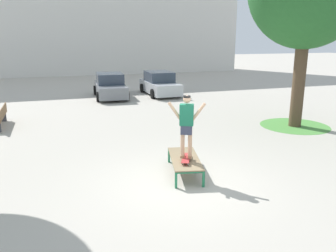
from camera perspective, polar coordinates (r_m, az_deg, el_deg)
The scene contains 8 objects.
ground_plane at distance 9.04m, azimuth 2.42°, elevation -9.56°, with size 120.00×120.00×0.00m, color #B2AA9E.
skate_box at distance 9.51m, azimuth 2.81°, elevation -5.60°, with size 1.16×2.02×0.46m.
skateboard at distance 9.25m, azimuth 3.02°, elevation -5.38°, with size 0.52×0.81×0.09m.
skater at distance 8.96m, azimuth 3.11°, elevation 0.61°, with size 0.94×0.50×1.69m.
grass_patch_near_right at distance 15.65m, azimuth 20.33°, elevation 0.04°, with size 2.89×2.89×0.01m, color #519342.
car_grey at distance 21.85m, azimuth -9.60°, elevation 6.52°, with size 2.07×4.28×1.50m.
car_silver at distance 22.62m, azimuth -1.40°, elevation 6.99°, with size 1.96×4.22×1.50m.
park_bench at distance 16.13m, azimuth -26.24°, elevation 1.48°, with size 0.47×2.41×0.83m.
Camera 1 is at (-2.91, -7.71, 3.70)m, focal length 36.58 mm.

